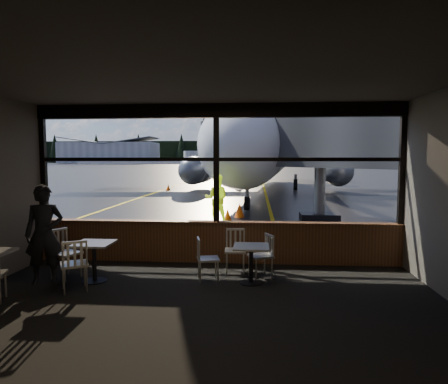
# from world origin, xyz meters

# --- Properties ---
(ground_plane) EXTENTS (520.00, 520.00, 0.00)m
(ground_plane) POSITION_xyz_m (0.00, 120.00, 0.00)
(ground_plane) COLOR black
(ground_plane) RESTS_ON ground
(carpet_floor) EXTENTS (8.00, 6.00, 0.01)m
(carpet_floor) POSITION_xyz_m (0.00, -3.00, 0.01)
(carpet_floor) COLOR black
(carpet_floor) RESTS_ON ground
(ceiling) EXTENTS (8.00, 6.00, 0.04)m
(ceiling) POSITION_xyz_m (0.00, -3.00, 3.50)
(ceiling) COLOR #38332D
(ceiling) RESTS_ON ground
(wall_back) EXTENTS (8.00, 0.04, 3.50)m
(wall_back) POSITION_xyz_m (0.00, -6.00, 1.75)
(wall_back) COLOR #524B41
(wall_back) RESTS_ON ground
(window_sill) EXTENTS (8.00, 0.28, 0.90)m
(window_sill) POSITION_xyz_m (0.00, 0.00, 0.45)
(window_sill) COLOR #4A2916
(window_sill) RESTS_ON ground
(window_header) EXTENTS (8.00, 0.18, 0.30)m
(window_header) POSITION_xyz_m (0.00, 0.00, 3.35)
(window_header) COLOR black
(window_header) RESTS_ON ground
(mullion_left) EXTENTS (0.12, 0.12, 2.60)m
(mullion_left) POSITION_xyz_m (-3.95, 0.00, 2.20)
(mullion_left) COLOR black
(mullion_left) RESTS_ON ground
(mullion_centre) EXTENTS (0.12, 0.12, 2.60)m
(mullion_centre) POSITION_xyz_m (0.00, 0.00, 2.20)
(mullion_centre) COLOR black
(mullion_centre) RESTS_ON ground
(mullion_right) EXTENTS (0.12, 0.12, 2.60)m
(mullion_right) POSITION_xyz_m (3.95, 0.00, 2.20)
(mullion_right) COLOR black
(mullion_right) RESTS_ON ground
(window_transom) EXTENTS (8.00, 0.10, 0.08)m
(window_transom) POSITION_xyz_m (0.00, 0.00, 2.30)
(window_transom) COLOR black
(window_transom) RESTS_ON ground
(airliner) EXTENTS (31.80, 36.97, 10.52)m
(airliner) POSITION_xyz_m (1.54, 20.79, 5.26)
(airliner) COLOR white
(airliner) RESTS_ON ground_plane
(jet_bridge) EXTENTS (8.30, 10.14, 4.42)m
(jet_bridge) POSITION_xyz_m (3.60, 5.50, 2.21)
(jet_bridge) COLOR #2F2F31
(jet_bridge) RESTS_ON ground_plane
(cafe_table_near) EXTENTS (0.65, 0.65, 0.71)m
(cafe_table_near) POSITION_xyz_m (0.79, -1.45, 0.36)
(cafe_table_near) COLOR gray
(cafe_table_near) RESTS_ON carpet_floor
(cafe_table_mid) EXTENTS (0.68, 0.68, 0.75)m
(cafe_table_mid) POSITION_xyz_m (-2.15, -1.59, 0.38)
(cafe_table_mid) COLOR gray
(cafe_table_mid) RESTS_ON carpet_floor
(chair_near_e) EXTENTS (0.62, 0.62, 0.86)m
(chair_near_e) POSITION_xyz_m (0.97, -1.10, 0.43)
(chair_near_e) COLOR #BBB5A9
(chair_near_e) RESTS_ON carpet_floor
(chair_near_w) EXTENTS (0.55, 0.55, 0.84)m
(chair_near_w) POSITION_xyz_m (-0.02, -1.38, 0.42)
(chair_near_w) COLOR beige
(chair_near_w) RESTS_ON carpet_floor
(chair_near_n) EXTENTS (0.50, 0.50, 0.88)m
(chair_near_n) POSITION_xyz_m (0.46, -0.75, 0.44)
(chair_near_n) COLOR #AEA89D
(chair_near_n) RESTS_ON carpet_floor
(chair_mid_s) EXTENTS (0.70, 0.70, 0.94)m
(chair_mid_s) POSITION_xyz_m (-2.28, -2.13, 0.47)
(chair_mid_s) COLOR #B3AFA2
(chair_mid_s) RESTS_ON carpet_floor
(chair_mid_w) EXTENTS (0.70, 0.70, 0.97)m
(chair_mid_w) POSITION_xyz_m (-2.78, -1.42, 0.48)
(chair_mid_w) COLOR #B9B4A7
(chair_mid_w) RESTS_ON carpet_floor
(passenger) EXTENTS (0.78, 0.63, 1.84)m
(passenger) POSITION_xyz_m (-3.04, -1.71, 0.92)
(passenger) COLOR black
(passenger) RESTS_ON carpet_floor
(ground_crew) EXTENTS (0.85, 0.66, 1.74)m
(ground_crew) POSITION_xyz_m (-0.55, 5.57, 0.87)
(ground_crew) COLOR #BFF219
(ground_crew) RESTS_ON ground_plane
(cone_nose) EXTENTS (0.32, 0.32, 0.44)m
(cone_nose) POSITION_xyz_m (-0.19, 6.08, 0.22)
(cone_nose) COLOR #F65207
(cone_nose) RESTS_ON ground_plane
(cone_wing) EXTENTS (0.33, 0.33, 0.45)m
(cone_wing) POSITION_xyz_m (-5.52, 19.85, 0.23)
(cone_wing) COLOR orange
(cone_wing) RESTS_ON ground_plane
(hangar_left) EXTENTS (45.00, 18.00, 11.00)m
(hangar_left) POSITION_xyz_m (-70.00, 180.00, 5.50)
(hangar_left) COLOR silver
(hangar_left) RESTS_ON ground_plane
(hangar_mid) EXTENTS (38.00, 15.00, 10.00)m
(hangar_mid) POSITION_xyz_m (0.00, 185.00, 5.00)
(hangar_mid) COLOR silver
(hangar_mid) RESTS_ON ground_plane
(hangar_right) EXTENTS (50.00, 20.00, 12.00)m
(hangar_right) POSITION_xyz_m (60.00, 178.00, 6.00)
(hangar_right) COLOR silver
(hangar_right) RESTS_ON ground_plane
(fuel_tank_a) EXTENTS (8.00, 8.00, 6.00)m
(fuel_tank_a) POSITION_xyz_m (-30.00, 182.00, 3.00)
(fuel_tank_a) COLOR silver
(fuel_tank_a) RESTS_ON ground_plane
(fuel_tank_b) EXTENTS (8.00, 8.00, 6.00)m
(fuel_tank_b) POSITION_xyz_m (-20.00, 182.00, 3.00)
(fuel_tank_b) COLOR silver
(fuel_tank_b) RESTS_ON ground_plane
(fuel_tank_c) EXTENTS (8.00, 8.00, 6.00)m
(fuel_tank_c) POSITION_xyz_m (-10.00, 182.00, 3.00)
(fuel_tank_c) COLOR silver
(fuel_tank_c) RESTS_ON ground_plane
(treeline) EXTENTS (360.00, 3.00, 12.00)m
(treeline) POSITION_xyz_m (0.00, 210.00, 6.00)
(treeline) COLOR black
(treeline) RESTS_ON ground_plane
(cone_extra) EXTENTS (0.40, 0.40, 0.56)m
(cone_extra) POSITION_xyz_m (0.23, 6.94, 0.28)
(cone_extra) COLOR #FF4708
(cone_extra) RESTS_ON ground_plane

